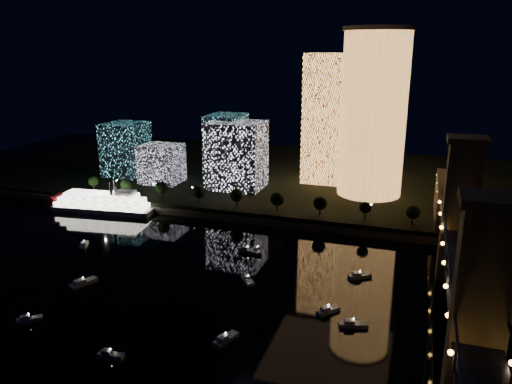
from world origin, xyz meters
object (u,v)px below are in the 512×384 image
tower_rectangular (325,119)px  truss_bridge (466,295)px  tower_cylindrical (373,113)px  riverboat (98,203)px

tower_rectangular → truss_bridge: bearing=-65.7°
tower_rectangular → tower_cylindrical: bearing=-34.5°
tower_rectangular → riverboat: size_ratio=1.25×
tower_rectangular → riverboat: tower_rectangular is taller
tower_rectangular → riverboat: (-97.20, -74.90, -35.67)m
truss_bridge → riverboat: bearing=156.8°
truss_bridge → riverboat: truss_bridge is taller
tower_cylindrical → truss_bridge: size_ratio=0.31×
truss_bridge → tower_rectangular: bearing=114.3°
tower_cylindrical → truss_bridge: tower_cylindrical is taller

